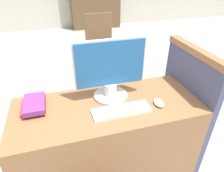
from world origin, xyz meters
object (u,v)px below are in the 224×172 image
keyboard (121,111)px  far_chair (100,43)px  monitor (110,71)px  book_stack (34,105)px  mouse (159,103)px

keyboard → far_chair: size_ratio=0.41×
monitor → keyboard: monitor is taller
book_stack → mouse: bearing=-13.5°
keyboard → book_stack: (-0.58, 0.21, 0.02)m
keyboard → book_stack: bearing=160.4°
monitor → mouse: bearing=-33.2°
far_chair → keyboard: bearing=-109.0°
monitor → book_stack: (-0.56, 0.01, -0.19)m
keyboard → monitor: bearing=96.3°
book_stack → far_chair: far_chair is taller
mouse → far_chair: bearing=89.0°
keyboard → far_chair: 2.07m
monitor → keyboard: size_ratio=1.28×
monitor → mouse: (0.31, -0.20, -0.20)m
book_stack → far_chair: (0.90, 1.82, -0.25)m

